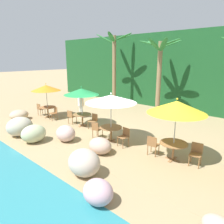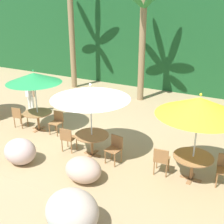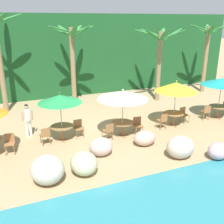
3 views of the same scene
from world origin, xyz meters
The scene contains 23 objects.
ground_plane centered at (0.00, 0.00, 0.00)m, with size 120.00×120.00×0.00m, color tan.
terrace_deck centered at (0.00, 0.00, 0.00)m, with size 18.00×5.20×0.01m.
foliage_backdrop centered at (0.00, 9.00, 3.00)m, with size 28.00×2.40×6.00m.
rock_seawall centered at (0.41, -2.63, 0.43)m, with size 16.95×3.32×1.04m.
umbrella_orange centered at (-5.68, -0.06, 2.07)m, with size 1.95×1.95×2.38m.
dining_table_orange centered at (-5.68, -0.06, 0.61)m, with size 1.10×1.10×0.74m.
chair_orange_seaward centered at (-4.83, -0.10, 0.51)m, with size 0.48×0.48×0.87m.
chair_orange_inland centered at (-6.53, -0.16, 0.51)m, with size 0.42×0.43×0.87m.
umbrella_green centered at (-2.43, 0.29, 2.11)m, with size 2.06×2.06×2.42m.
dining_table_green centered at (-2.43, 0.29, 0.61)m, with size 1.10×1.10×0.74m.
chair_green_seaward centered at (-1.59, 0.42, 0.51)m, with size 0.44×0.45×0.87m.
chair_green_inland centered at (-3.26, 0.09, 0.51)m, with size 0.47×0.48×0.87m.
umbrella_white centered at (0.47, -0.35, 2.14)m, with size 2.46×2.46×2.44m.
dining_table_white centered at (0.47, -0.35, 0.61)m, with size 1.10×1.10×0.74m.
chair_white_seaward centered at (1.33, -0.36, 0.51)m, with size 0.47×0.47×0.87m.
chair_white_inland centered at (-0.36, -0.54, 0.51)m, with size 0.47×0.48×0.87m.
umbrella_yellow centered at (3.66, -0.15, 2.21)m, with size 2.26×2.26×2.56m.
dining_table_yellow centered at (3.66, -0.15, 0.61)m, with size 1.10×1.10×0.74m.
chair_yellow_seaward centered at (4.49, 0.06, 0.51)m, with size 0.48×0.48×0.87m.
chair_yellow_inland centered at (2.83, -0.35, 0.51)m, with size 0.47×0.48×0.87m.
palm_tree_nearest centered at (-4.83, 5.99, 3.92)m, with size 3.14×3.12×6.00m.
palm_tree_second centered at (-0.42, 5.68, 3.66)m, with size 2.98×2.88×5.29m.
waiter_in_white centered at (-3.89, 1.41, 0.99)m, with size 0.52×0.35×1.70m.
Camera 1 is at (6.95, -7.53, 4.00)m, focal length 33.39 mm.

